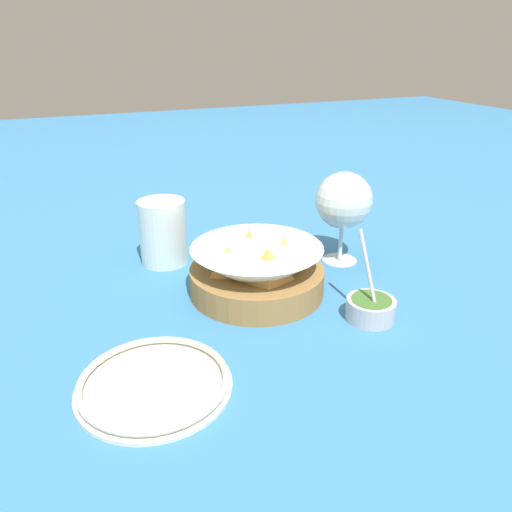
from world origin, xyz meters
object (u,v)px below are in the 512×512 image
food_basket (256,272)px  beer_mug (163,234)px  side_plate (154,383)px  wine_glass (344,203)px  sauce_cup (371,308)px

food_basket → beer_mug: 0.20m
food_basket → side_plate: 0.26m
wine_glass → beer_mug: bearing=67.7°
food_basket → sauce_cup: size_ratio=1.69×
food_basket → beer_mug: (0.17, 0.10, 0.02)m
food_basket → side_plate: size_ratio=1.16×
beer_mug → side_plate: beer_mug is taller
wine_glass → side_plate: (-0.22, 0.37, -0.10)m
beer_mug → sauce_cup: bearing=-144.1°
beer_mug → side_plate: 0.35m
sauce_cup → wine_glass: wine_glass is taller
side_plate → food_basket: bearing=-49.7°
food_basket → beer_mug: size_ratio=1.66×
sauce_cup → beer_mug: size_ratio=0.98×
food_basket → wine_glass: bearing=-74.0°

